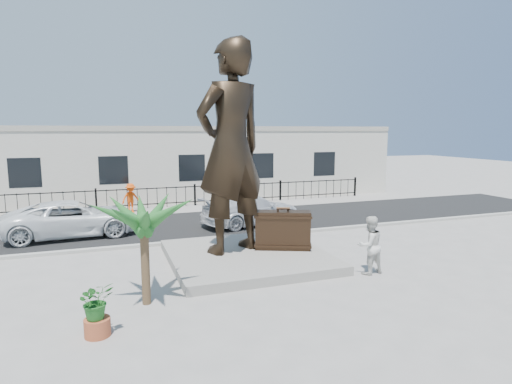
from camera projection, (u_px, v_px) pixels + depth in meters
ground at (277, 272)px, 13.51m from camera, size 100.00×100.00×0.00m
street at (215, 222)px, 20.97m from camera, size 40.00×7.00×0.01m
curb at (236, 237)px, 17.70m from camera, size 40.00×0.25×0.12m
far_sidewalk at (198, 208)px, 24.69m from camera, size 40.00×2.50×0.02m
plinth at (247, 256)px, 14.72m from camera, size 5.20×5.20×0.30m
fence at (195, 196)px, 25.35m from camera, size 22.00×0.10×1.20m
building at (182, 164)px, 29.04m from camera, size 28.00×7.00×4.40m
statue at (231, 148)px, 14.37m from camera, size 3.04×2.51×7.16m
suitcase at (283, 230)px, 15.02m from camera, size 2.00×1.31×1.35m
tourist at (370, 245)px, 13.29m from camera, size 0.96×0.79×1.83m
car_white at (73, 218)px, 18.04m from camera, size 5.58×2.88×1.51m
car_silver at (252, 210)px, 20.27m from camera, size 5.22×3.03×1.42m
worker at (131, 198)px, 23.12m from camera, size 1.17×0.92×1.59m
palm_tree at (147, 304)px, 11.08m from camera, size 1.80×1.80×3.20m
planter at (97, 327)px, 9.32m from camera, size 0.56×0.56×0.40m
shrub at (96, 301)px, 9.23m from camera, size 0.91×0.85×0.82m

